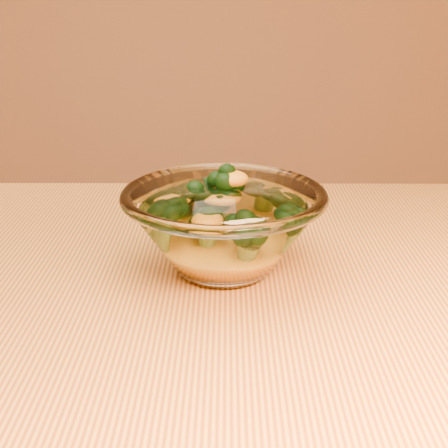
{
  "coord_description": "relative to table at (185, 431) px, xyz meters",
  "views": [
    {
      "loc": [
        0.04,
        -0.44,
        1.02
      ],
      "look_at": [
        0.03,
        0.12,
        0.8
      ],
      "focal_mm": 50.0,
      "sensor_mm": 36.0,
      "label": 1
    }
  ],
  "objects": [
    {
      "name": "cheese_sauce",
      "position": [
        0.03,
        0.12,
        0.13
      ],
      "size": [
        0.11,
        0.11,
        0.03
      ],
      "primitive_type": "ellipsoid",
      "color": "#FFA015",
      "rests_on": "glass_bowl"
    },
    {
      "name": "broccoli_heap",
      "position": [
        0.03,
        0.13,
        0.16
      ],
      "size": [
        0.14,
        0.13,
        0.07
      ],
      "color": "black",
      "rests_on": "cheese_sauce"
    },
    {
      "name": "glass_bowl",
      "position": [
        0.03,
        0.12,
        0.14
      ],
      "size": [
        0.2,
        0.2,
        0.09
      ],
      "color": "white",
      "rests_on": "table"
    },
    {
      "name": "table",
      "position": [
        0.0,
        0.0,
        0.0
      ],
      "size": [
        1.2,
        0.8,
        0.75
      ],
      "color": "gold",
      "rests_on": "ground"
    }
  ]
}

